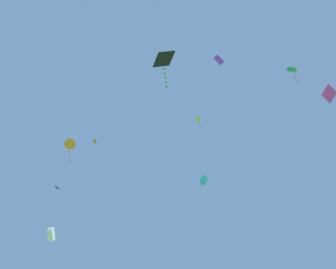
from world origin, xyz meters
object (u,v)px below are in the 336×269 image
Objects in this scene: kite_cyan_delta at (203,181)px; kite_blue_delta at (57,187)px; kite_orange_box at (95,142)px; kite_black_diamond at (164,61)px; kite_purple_box at (219,60)px; kite_white_box at (51,234)px; kite_magenta_diamond at (329,94)px; kite_green_box at (292,70)px; kite_orange_delta at (70,144)px; kite_yellow_diamond at (198,120)px.

kite_cyan_delta is 2.41× the size of kite_blue_delta.
kite_orange_box is at bearing -46.19° from kite_blue_delta.
kite_purple_box is at bearing 41.90° from kite_black_diamond.
kite_magenta_diamond is (28.14, -6.46, 12.02)m from kite_white_box.
kite_blue_delta is 24.89m from kite_black_diamond.
kite_blue_delta is 34.58m from kite_magenta_diamond.
kite_orange_box reaches higher than kite_black_diamond.
kite_magenta_diamond reaches higher than kite_blue_delta.
kite_green_box is (18.95, -12.48, -1.60)m from kite_orange_box.
kite_blue_delta is (-6.56, 13.56, 1.63)m from kite_orange_delta.
kite_magenta_diamond reaches higher than kite_green_box.
kite_blue_delta is 0.97× the size of kite_purple_box.
kite_white_box is 0.99× the size of kite_magenta_diamond.
kite_white_box is 20.09m from kite_black_diamond.
kite_green_box is 1.53× the size of kite_purple_box.
kite_orange_box reaches higher than kite_cyan_delta.
kite_white_box is 31.28m from kite_magenta_diamond.
kite_white_box is 10.76m from kite_blue_delta.
kite_cyan_delta is (12.85, 10.03, 0.81)m from kite_orange_delta.
kite_black_diamond is at bearing -34.88° from kite_orange_delta.
kite_orange_box is at bearing -168.96° from kite_yellow_diamond.
kite_orange_delta is 18.72m from kite_yellow_diamond.
kite_green_box is at bearing -16.24° from kite_orange_delta.
kite_purple_box is (14.22, -1.01, 9.63)m from kite_orange_delta.
kite_purple_box reaches higher than kite_white_box.
kite_green_box reaches higher than kite_blue_delta.
kite_orange_box is 1.19× the size of kite_purple_box.
kite_orange_box reaches higher than kite_green_box.
kite_blue_delta is at bearing 143.00° from kite_green_box.
kite_purple_box is at bearing -35.04° from kite_blue_delta.
kite_orange_delta is 11.22m from kite_black_diamond.
kite_black_diamond is at bearing -104.89° from kite_yellow_diamond.
kite_yellow_diamond is at bearing 75.11° from kite_black_diamond.
kite_green_box reaches higher than kite_orange_delta.
kite_yellow_diamond is 15.82m from kite_magenta_diamond.
kite_blue_delta is 0.36× the size of kite_black_diamond.
kite_purple_box reaches higher than kite_green_box.
kite_white_box is at bearing 112.90° from kite_orange_delta.
kite_orange_box is 15.85m from kite_black_diamond.
kite_purple_box is (-4.43, 4.43, 6.48)m from kite_green_box.
kite_magenta_diamond is at bearing 42.43° from kite_green_box.
kite_cyan_delta is 0.87× the size of kite_black_diamond.
kite_cyan_delta is 8.93m from kite_yellow_diamond.
kite_cyan_delta is (15.80, 3.03, 6.91)m from kite_white_box.
kite_blue_delta is at bearing 133.81° from kite_orange_box.
kite_orange_delta is 17.20m from kite_purple_box.
kite_purple_box is 0.37× the size of kite_black_diamond.
kite_purple_box reaches higher than kite_blue_delta.
kite_magenta_diamond is at bearing 8.03° from kite_purple_box.
kite_cyan_delta is at bearing 37.98° from kite_orange_delta.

